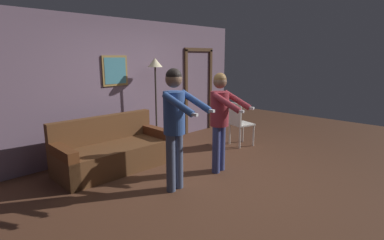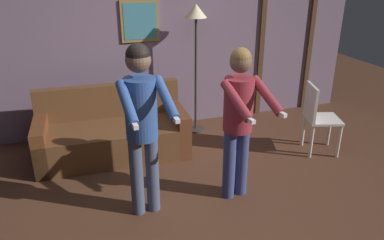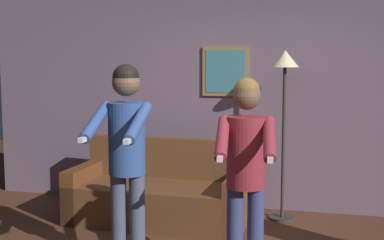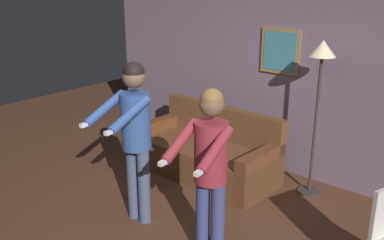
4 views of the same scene
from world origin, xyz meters
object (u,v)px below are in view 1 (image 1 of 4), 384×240
at_px(couch, 113,153).
at_px(person_standing_right, 220,114).
at_px(dining_chair_distant, 239,121).
at_px(person_standing_left, 175,118).
at_px(torchiere_lamp, 155,76).

height_order(couch, person_standing_right, person_standing_right).
bearing_deg(dining_chair_distant, person_standing_left, -165.43).
relative_size(couch, person_standing_right, 1.18).
relative_size(person_standing_left, person_standing_right, 1.06).
bearing_deg(dining_chair_distant, torchiere_lamp, 138.08).
xyz_separation_m(person_standing_left, person_standing_right, (0.98, -0.01, -0.08)).
distance_m(person_standing_left, person_standing_right, 0.98).
height_order(couch, dining_chair_distant, dining_chair_distant).
xyz_separation_m(couch, torchiere_lamp, (1.29, 0.40, 1.22)).
bearing_deg(couch, dining_chair_distant, -16.36).
bearing_deg(torchiere_lamp, person_standing_left, -122.30).
height_order(torchiere_lamp, person_standing_right, torchiere_lamp).
bearing_deg(person_standing_right, torchiere_lamp, 85.31).
relative_size(torchiere_lamp, person_standing_right, 1.14).
xyz_separation_m(torchiere_lamp, dining_chair_distant, (1.29, -1.16, -0.97)).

